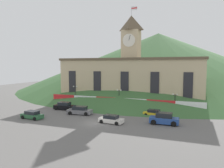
{
  "coord_description": "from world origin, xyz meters",
  "views": [
    {
      "loc": [
        16.54,
        -35.6,
        10.53
      ],
      "look_at": [
        0.0,
        8.0,
        6.53
      ],
      "focal_mm": 35.0,
      "sensor_mm": 36.0,
      "label": 1
    }
  ],
  "objects_px": {
    "car_black_suv": "(64,106)",
    "car_yellow_coupe": "(154,113)",
    "street_lamp_far_right": "(75,91)",
    "car_gray_pickup": "(80,111)",
    "street_lamp_right": "(119,94)",
    "car_white_taxi": "(111,119)",
    "pedestrian": "(135,107)",
    "car_green_wagon": "(32,115)",
    "street_lamp_center": "(175,98)",
    "car_blue_van": "(164,119)"
  },
  "relations": [
    {
      "from": "car_white_taxi",
      "to": "car_blue_van",
      "type": "height_order",
      "value": "car_blue_van"
    },
    {
      "from": "pedestrian",
      "to": "street_lamp_far_right",
      "type": "bearing_deg",
      "value": -147.25
    },
    {
      "from": "pedestrian",
      "to": "car_blue_van",
      "type": "bearing_deg",
      "value": -5.8
    },
    {
      "from": "car_black_suv",
      "to": "car_yellow_coupe",
      "type": "bearing_deg",
      "value": 0.53
    },
    {
      "from": "car_green_wagon",
      "to": "car_gray_pickup",
      "type": "relative_size",
      "value": 0.86
    },
    {
      "from": "car_yellow_coupe",
      "to": "pedestrian",
      "type": "bearing_deg",
      "value": 156.61
    },
    {
      "from": "car_black_suv",
      "to": "car_blue_van",
      "type": "xyz_separation_m",
      "value": [
        23.97,
        -4.79,
        0.13
      ]
    },
    {
      "from": "street_lamp_far_right",
      "to": "street_lamp_right",
      "type": "bearing_deg",
      "value": 0.0
    },
    {
      "from": "street_lamp_far_right",
      "to": "pedestrian",
      "type": "xyz_separation_m",
      "value": [
        17.05,
        -2.75,
        -2.71
      ]
    },
    {
      "from": "street_lamp_right",
      "to": "street_lamp_center",
      "type": "distance_m",
      "value": 13.26
    },
    {
      "from": "car_white_taxi",
      "to": "car_gray_pickup",
      "type": "bearing_deg",
      "value": -20.63
    },
    {
      "from": "car_green_wagon",
      "to": "car_black_suv",
      "type": "bearing_deg",
      "value": 89.02
    },
    {
      "from": "car_white_taxi",
      "to": "car_green_wagon",
      "type": "bearing_deg",
      "value": 13.92
    },
    {
      "from": "car_yellow_coupe",
      "to": "car_blue_van",
      "type": "distance_m",
      "value": 6.41
    },
    {
      "from": "street_lamp_right",
      "to": "car_white_taxi",
      "type": "height_order",
      "value": "street_lamp_right"
    },
    {
      "from": "street_lamp_right",
      "to": "car_gray_pickup",
      "type": "xyz_separation_m",
      "value": [
        -5.68,
        -9.51,
        -2.6
      ]
    },
    {
      "from": "street_lamp_right",
      "to": "car_green_wagon",
      "type": "xyz_separation_m",
      "value": [
        -12.62,
        -16.23,
        -2.69
      ]
    },
    {
      "from": "car_white_taxi",
      "to": "car_black_suv",
      "type": "distance_m",
      "value": 16.57
    },
    {
      "from": "car_white_taxi",
      "to": "car_yellow_coupe",
      "type": "bearing_deg",
      "value": -121.78
    },
    {
      "from": "car_gray_pickup",
      "to": "street_lamp_right",
      "type": "bearing_deg",
      "value": -126.95
    },
    {
      "from": "car_gray_pickup",
      "to": "car_yellow_coupe",
      "type": "bearing_deg",
      "value": -171.06
    },
    {
      "from": "street_lamp_right",
      "to": "street_lamp_far_right",
      "type": "bearing_deg",
      "value": -180.0
    },
    {
      "from": "car_green_wagon",
      "to": "street_lamp_far_right",
      "type": "bearing_deg",
      "value": 93.87
    },
    {
      "from": "car_gray_pickup",
      "to": "street_lamp_center",
      "type": "bearing_deg",
      "value": -159.45
    },
    {
      "from": "street_lamp_far_right",
      "to": "street_lamp_center",
      "type": "xyz_separation_m",
      "value": [
        25.59,
        -0.0,
        -0.57
      ]
    },
    {
      "from": "car_green_wagon",
      "to": "car_gray_pickup",
      "type": "distance_m",
      "value": 9.66
    },
    {
      "from": "street_lamp_far_right",
      "to": "car_black_suv",
      "type": "distance_m",
      "value": 7.03
    },
    {
      "from": "street_lamp_center",
      "to": "car_white_taxi",
      "type": "bearing_deg",
      "value": -126.1
    },
    {
      "from": "car_yellow_coupe",
      "to": "pedestrian",
      "type": "height_order",
      "value": "pedestrian"
    },
    {
      "from": "car_yellow_coupe",
      "to": "car_black_suv",
      "type": "xyz_separation_m",
      "value": [
        -21.12,
        -0.94,
        0.2
      ]
    },
    {
      "from": "street_lamp_far_right",
      "to": "car_black_suv",
      "type": "bearing_deg",
      "value": -83.49
    },
    {
      "from": "car_green_wagon",
      "to": "pedestrian",
      "type": "relative_size",
      "value": 2.56
    },
    {
      "from": "car_gray_pickup",
      "to": "car_blue_van",
      "type": "height_order",
      "value": "car_blue_van"
    },
    {
      "from": "street_lamp_right",
      "to": "pedestrian",
      "type": "relative_size",
      "value": 2.51
    },
    {
      "from": "street_lamp_right",
      "to": "car_gray_pickup",
      "type": "distance_m",
      "value": 11.37
    },
    {
      "from": "street_lamp_center",
      "to": "pedestrian",
      "type": "relative_size",
      "value": 2.3
    },
    {
      "from": "car_yellow_coupe",
      "to": "car_blue_van",
      "type": "xyz_separation_m",
      "value": [
        2.85,
        -5.73,
        0.34
      ]
    },
    {
      "from": "street_lamp_right",
      "to": "car_green_wagon",
      "type": "distance_m",
      "value": 20.73
    },
    {
      "from": "street_lamp_center",
      "to": "car_black_suv",
      "type": "relative_size",
      "value": 0.86
    },
    {
      "from": "car_gray_pickup",
      "to": "street_lamp_far_right",
      "type": "bearing_deg",
      "value": -61.11
    },
    {
      "from": "street_lamp_right",
      "to": "car_blue_van",
      "type": "bearing_deg",
      "value": -42.06
    },
    {
      "from": "street_lamp_far_right",
      "to": "car_yellow_coupe",
      "type": "bearing_deg",
      "value": -13.95
    },
    {
      "from": "car_white_taxi",
      "to": "pedestrian",
      "type": "relative_size",
      "value": 2.51
    },
    {
      "from": "car_green_wagon",
      "to": "street_lamp_center",
      "type": "bearing_deg",
      "value": 36.98
    },
    {
      "from": "street_lamp_right",
      "to": "car_black_suv",
      "type": "distance_m",
      "value": 13.48
    },
    {
      "from": "street_lamp_far_right",
      "to": "car_gray_pickup",
      "type": "bearing_deg",
      "value": -55.01
    },
    {
      "from": "street_lamp_center",
      "to": "pedestrian",
      "type": "height_order",
      "value": "street_lamp_center"
    },
    {
      "from": "pedestrian",
      "to": "car_green_wagon",
      "type": "bearing_deg",
      "value": -100.24
    },
    {
      "from": "car_black_suv",
      "to": "street_lamp_right",
      "type": "bearing_deg",
      "value": 26.72
    },
    {
      "from": "street_lamp_center",
      "to": "car_blue_van",
      "type": "relative_size",
      "value": 0.83
    }
  ]
}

